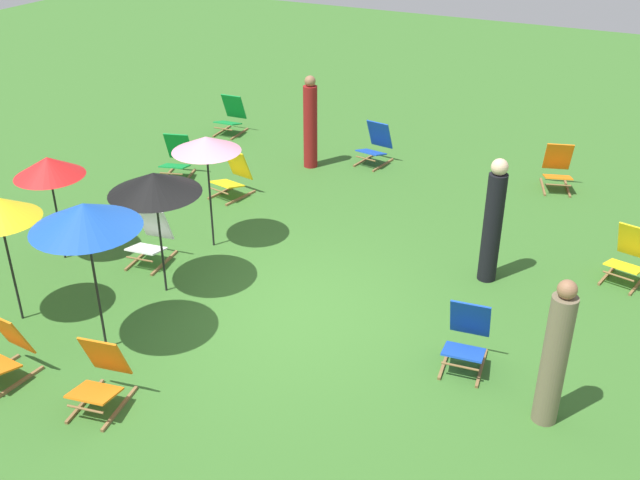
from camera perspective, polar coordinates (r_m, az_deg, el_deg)
The scene contains 18 objects.
ground_plane at distance 10.07m, azimuth -3.07°, elevation -5.39°, with size 40.00×40.00×0.00m, color #386B28.
deckchair_0 at distance 11.33m, azimuth -12.96°, elevation 0.12°, with size 0.57×0.82×0.83m.
deckchair_1 at distance 13.29m, azimuth -6.77°, elevation 4.95°, with size 0.61×0.84×0.83m.
deckchair_3 at distance 14.66m, azimuth 4.32°, elevation 7.33°, with size 0.59×0.82×0.83m.
deckchair_4 at distance 14.24m, azimuth -11.02°, elevation 6.24°, with size 0.68×0.87×0.83m.
deckchair_5 at distance 16.39m, azimuth -6.91°, elevation 9.47°, with size 0.51×0.78×0.83m.
deckchair_6 at distance 8.65m, azimuth -16.62°, elevation -10.12°, with size 0.60×0.83×0.83m.
deckchair_7 at distance 11.46m, azimuth 22.81°, elevation -1.17°, with size 0.63×0.84×0.83m.
deckchair_8 at distance 14.18m, azimuth 17.91°, elevation 5.27°, with size 0.68×0.87×0.83m.
deckchair_9 at distance 9.05m, azimuth 11.28°, elevation -7.44°, with size 0.56×0.81×0.83m.
deckchair_10 at distance 9.42m, azimuth -23.36°, elevation -7.93°, with size 0.54×0.80×0.83m.
umbrella_0 at distance 9.94m, azimuth -12.72°, elevation 4.31°, with size 1.24×1.24×1.80m.
umbrella_2 at distance 11.32m, azimuth -20.29°, elevation 5.33°, with size 1.02×1.02×1.65m.
umbrella_3 at distance 8.82m, azimuth -17.76°, elevation 1.77°, with size 1.29×1.29×2.00m.
umbrella_4 at distance 11.06m, azimuth -8.81°, elevation 7.33°, with size 1.03×1.03×1.81m.
person_0 at distance 14.28m, azimuth -0.75°, elevation 8.98°, with size 0.34×0.34×1.81m.
person_1 at distance 10.59m, azimuth 13.24°, elevation 1.34°, with size 0.37×0.37×1.87m.
person_2 at distance 8.17m, azimuth 17.72°, elevation -8.58°, with size 0.34×0.34×1.77m.
Camera 1 is at (4.23, -7.26, 5.55)m, focal length 41.34 mm.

